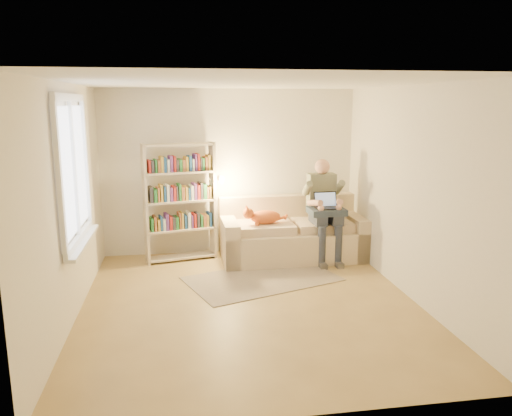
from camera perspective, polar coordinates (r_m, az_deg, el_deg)
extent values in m
plane|color=olive|center=(6.14, -0.68, -10.91)|extent=(4.50, 4.50, 0.00)
cube|color=white|center=(5.66, -0.74, 14.13)|extent=(4.00, 4.50, 0.02)
cube|color=silver|center=(5.83, -20.57, 0.45)|extent=(0.02, 4.50, 2.60)
cube|color=silver|center=(6.36, 17.44, 1.57)|extent=(0.02, 4.50, 2.60)
cube|color=silver|center=(7.96, -3.03, 4.10)|extent=(4.00, 0.02, 2.60)
cube|color=silver|center=(3.61, 4.44, -5.55)|extent=(4.00, 0.02, 2.60)
plane|color=white|center=(5.96, -20.16, 4.14)|extent=(0.00, 1.50, 1.50)
cube|color=white|center=(5.91, -20.62, 11.75)|extent=(0.05, 1.50, 0.08)
cube|color=white|center=(6.10, -19.54, -3.22)|extent=(0.05, 1.50, 0.08)
cube|color=white|center=(5.96, -20.06, 4.14)|extent=(0.04, 0.05, 1.50)
cube|color=white|center=(6.11, -19.14, -3.66)|extent=(0.12, 1.52, 0.04)
cube|color=beige|center=(7.80, 4.21, -4.11)|extent=(2.22, 1.02, 0.46)
cube|color=beige|center=(8.05, 3.60, -0.16)|extent=(2.20, 0.25, 0.47)
cube|color=beige|center=(7.60, -3.07, -3.75)|extent=(0.24, 0.99, 0.66)
cube|color=beige|center=(8.07, 11.07, -3.04)|extent=(0.24, 0.99, 0.66)
cube|color=beige|center=(7.57, 0.70, -2.25)|extent=(0.95, 0.67, 0.13)
cube|color=beige|center=(7.81, 7.87, -1.92)|extent=(0.95, 0.67, 0.13)
cube|color=gray|center=(7.77, 7.46, 1.83)|extent=(0.42, 0.24, 0.57)
sphere|color=tan|center=(7.69, 7.58, 4.71)|extent=(0.23, 0.23, 0.23)
cube|color=#2F3442|center=(7.55, 7.09, -1.13)|extent=(0.17, 0.47, 0.18)
cube|color=#2F3442|center=(7.63, 8.89, -1.05)|extent=(0.17, 0.47, 0.18)
cylinder|color=#2F3442|center=(7.43, 7.52, -4.38)|extent=(0.12, 0.12, 0.62)
cylinder|color=#2F3442|center=(7.51, 9.35, -4.27)|extent=(0.12, 0.12, 0.62)
ellipsoid|color=orange|center=(7.50, 0.75, -1.06)|extent=(0.47, 0.25, 0.21)
sphere|color=orange|center=(7.40, -1.22, -0.67)|extent=(0.16, 0.16, 0.16)
cylinder|color=orange|center=(7.60, 2.49, -1.21)|extent=(0.23, 0.05, 0.06)
cube|color=#263244|center=(7.55, 8.21, -0.35)|extent=(0.53, 0.44, 0.09)
cube|color=black|center=(7.50, 8.32, 0.01)|extent=(0.35, 0.25, 0.02)
cube|color=black|center=(7.59, 8.07, 1.01)|extent=(0.35, 0.10, 0.22)
plane|color=#8CA5CC|center=(7.59, 8.07, 1.01)|extent=(0.32, 0.12, 0.30)
cube|color=beige|center=(7.55, -12.52, 0.35)|extent=(0.09, 0.28, 1.81)
cube|color=beige|center=(7.77, -4.96, 0.90)|extent=(0.09, 0.28, 1.81)
cube|color=beige|center=(7.85, -8.50, -5.49)|extent=(1.11, 0.49, 0.03)
cube|color=beige|center=(7.73, -8.59, -2.39)|extent=(1.11, 0.49, 0.03)
cube|color=beige|center=(7.64, -8.70, 0.81)|extent=(1.11, 0.49, 0.03)
cube|color=beige|center=(7.57, -8.80, 4.07)|extent=(1.11, 0.49, 0.03)
cube|color=beige|center=(7.52, -8.90, 7.16)|extent=(1.11, 0.49, 0.03)
cube|color=gold|center=(7.71, -8.62, -1.51)|extent=(0.94, 0.40, 0.21)
cube|color=#1E4C8C|center=(7.62, -8.73, 1.71)|extent=(0.94, 0.40, 0.21)
cube|color=silver|center=(7.55, -8.83, 4.99)|extent=(0.94, 0.40, 0.21)
cylinder|color=silver|center=(7.73, -5.53, 1.29)|extent=(0.10, 0.10, 0.04)
cone|color=silver|center=(7.62, -4.20, 3.23)|extent=(0.14, 0.16, 0.15)
cube|color=gray|center=(6.94, 0.71, -8.10)|extent=(2.27, 1.77, 0.01)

